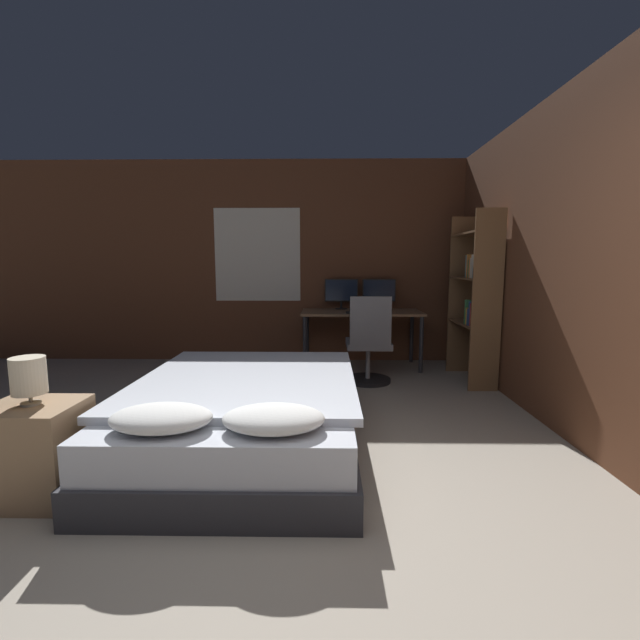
# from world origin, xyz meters

# --- Properties ---
(ground_plane) EXTENTS (20.00, 20.00, 0.00)m
(ground_plane) POSITION_xyz_m (0.00, 0.00, 0.00)
(ground_plane) COLOR #9E9384
(wall_back) EXTENTS (12.00, 0.08, 2.70)m
(wall_back) POSITION_xyz_m (-0.01, 4.36, 1.35)
(wall_back) COLOR brown
(wall_back) RESTS_ON ground_plane
(wall_side_right) EXTENTS (0.06, 12.00, 2.70)m
(wall_side_right) POSITION_xyz_m (2.00, 1.50, 1.35)
(wall_side_right) COLOR brown
(wall_side_right) RESTS_ON ground_plane
(bed) EXTENTS (1.57, 2.09, 0.58)m
(bed) POSITION_xyz_m (-0.44, 1.47, 0.25)
(bed) COLOR #2D2D33
(bed) RESTS_ON ground_plane
(nightstand) EXTENTS (0.49, 0.42, 0.55)m
(nightstand) POSITION_xyz_m (-1.51, 0.78, 0.28)
(nightstand) COLOR #997551
(nightstand) RESTS_ON ground_plane
(bedside_lamp) EXTENTS (0.18, 0.18, 0.27)m
(bedside_lamp) POSITION_xyz_m (-1.51, 0.78, 0.71)
(bedside_lamp) COLOR gray
(bedside_lamp) RESTS_ON nightstand
(desk) EXTENTS (1.52, 0.70, 0.73)m
(desk) POSITION_xyz_m (0.59, 3.94, 0.65)
(desk) COLOR #846042
(desk) RESTS_ON ground_plane
(monitor_left) EXTENTS (0.44, 0.16, 0.40)m
(monitor_left) POSITION_xyz_m (0.34, 4.19, 0.96)
(monitor_left) COLOR black
(monitor_left) RESTS_ON desk
(monitor_right) EXTENTS (0.44, 0.16, 0.40)m
(monitor_right) POSITION_xyz_m (0.84, 4.19, 0.96)
(monitor_right) COLOR black
(monitor_right) RESTS_ON desk
(keyboard) EXTENTS (0.41, 0.13, 0.02)m
(keyboard) POSITION_xyz_m (0.59, 3.70, 0.74)
(keyboard) COLOR black
(keyboard) RESTS_ON desk
(computer_mouse) EXTENTS (0.07, 0.05, 0.04)m
(computer_mouse) POSITION_xyz_m (0.89, 3.70, 0.75)
(computer_mouse) COLOR black
(computer_mouse) RESTS_ON desk
(office_chair) EXTENTS (0.52, 0.52, 0.99)m
(office_chair) POSITION_xyz_m (0.61, 3.17, 0.40)
(office_chair) COLOR black
(office_chair) RESTS_ON ground_plane
(bookshelf) EXTENTS (0.31, 0.86, 1.89)m
(bookshelf) POSITION_xyz_m (1.79, 3.22, 1.04)
(bookshelf) COLOR brown
(bookshelf) RESTS_ON ground_plane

